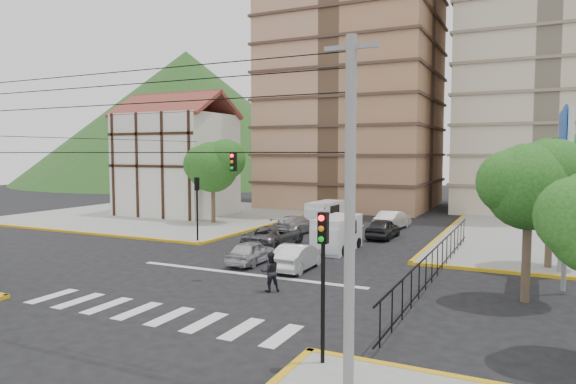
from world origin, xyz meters
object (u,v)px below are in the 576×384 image
Objects in this scene: traffic_light_nw at (197,198)px; car_silver_front_left at (251,252)px; traffic_light_se at (323,262)px; van_left_lane at (324,214)px; van_right_lane at (336,235)px; car_white_front_right at (298,256)px; pedestrian_crosswalk at (270,272)px.

traffic_light_nw is 1.14× the size of car_silver_front_left.
van_left_lane is (-10.73, 27.11, -2.11)m from traffic_light_se.
traffic_light_nw is 10.05m from van_right_lane.
car_white_front_right is (9.74, -4.48, -2.41)m from traffic_light_nw.
traffic_light_se is 17.97m from van_right_lane.
van_right_lane is (9.75, 1.27, -2.06)m from traffic_light_nw.
van_right_lane is 1.04× the size of van_left_lane.
van_right_lane reaches higher than pedestrian_crosswalk.
car_silver_front_left is (1.88, -15.81, -0.34)m from van_left_lane.
traffic_light_se is 29.24m from van_left_lane.
van_left_lane is 15.92m from car_silver_front_left.
car_silver_front_left is at bearing -119.03° from van_right_lane.
van_right_lane reaches higher than van_left_lane.
car_white_front_right reaches higher than car_silver_front_left.
traffic_light_se is 1.14× the size of car_silver_front_left.
van_right_lane is at bearing 109.12° from traffic_light_se.
traffic_light_nw reaches higher than van_left_lane.
pedestrian_crosswalk is (0.66, -10.27, -0.15)m from van_right_lane.
traffic_light_nw is 10.98m from car_white_front_right.
car_white_front_right is at bearing 174.69° from car_silver_front_left.
car_white_front_right is at bearing 117.80° from traffic_light_se.
car_white_front_right is 4.57m from pedestrian_crosswalk.
traffic_light_se reaches higher than car_white_front_right.
car_silver_front_left is 2.15× the size of pedestrian_crosswalk.
traffic_light_se is at bearing -65.79° from van_left_lane.
traffic_light_se reaches higher than van_right_lane.
traffic_light_se is 22.06m from traffic_light_nw.
van_left_lane is at bearing -85.05° from car_silver_front_left.
traffic_light_se is 14.56m from car_silver_front_left.
van_right_lane is 2.68× the size of pedestrian_crosswalk.
car_silver_front_left is 0.90× the size of car_white_front_right.
traffic_light_nw is at bearing -82.47° from pedestrian_crosswalk.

